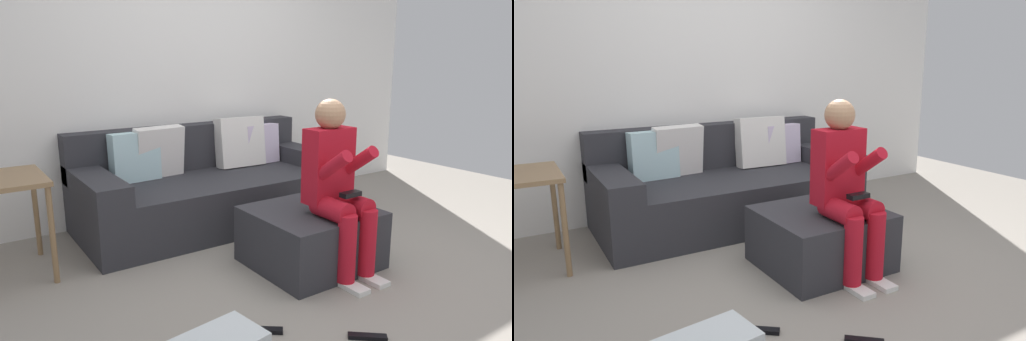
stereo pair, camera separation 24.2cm
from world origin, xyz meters
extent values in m
plane|color=gray|center=(0.00, 0.00, 0.00)|extent=(7.04, 7.04, 0.00)
cube|color=white|center=(0.00, 1.95, 1.36)|extent=(5.42, 0.10, 2.72)
cube|color=#2D2D33|center=(-0.09, 1.41, 0.21)|extent=(2.20, 0.98, 0.41)
cube|color=#2D2D33|center=(-0.09, 1.81, 0.61)|extent=(2.20, 0.19, 0.40)
cube|color=#2D2D33|center=(-1.07, 1.41, 0.49)|extent=(0.25, 0.98, 0.15)
cube|color=#2D2D33|center=(0.88, 1.41, 0.49)|extent=(0.25, 0.98, 0.15)
cube|color=silver|center=(-0.67, 1.64, 0.61)|extent=(0.40, 0.17, 0.40)
cube|color=white|center=(-0.46, 1.65, 0.62)|extent=(0.43, 0.20, 0.43)
cube|color=silver|center=(0.55, 1.63, 0.59)|extent=(0.37, 0.19, 0.37)
cube|color=white|center=(0.33, 1.63, 0.64)|extent=(0.46, 0.22, 0.46)
cube|color=#2D2D33|center=(0.05, 0.30, 0.20)|extent=(0.79, 0.72, 0.39)
cube|color=red|center=(0.11, 0.21, 0.70)|extent=(0.32, 0.16, 0.49)
sphere|color=tan|center=(0.11, 0.21, 1.04)|extent=(0.20, 0.20, 0.20)
cylinder|color=red|center=(0.02, 0.07, 0.46)|extent=(0.14, 0.28, 0.14)
cylinder|color=red|center=(0.02, -0.07, 0.24)|extent=(0.12, 0.12, 0.43)
cube|color=white|center=(0.02, -0.13, 0.01)|extent=(0.10, 0.22, 0.03)
cylinder|color=red|center=(-0.01, 0.08, 0.72)|extent=(0.08, 0.35, 0.28)
cylinder|color=red|center=(0.20, 0.07, 0.46)|extent=(0.14, 0.28, 0.14)
cylinder|color=red|center=(0.20, -0.07, 0.24)|extent=(0.12, 0.12, 0.43)
cube|color=white|center=(0.20, -0.13, 0.01)|extent=(0.10, 0.22, 0.03)
cylinder|color=red|center=(0.22, 0.08, 0.73)|extent=(0.08, 0.34, 0.27)
cube|color=black|center=(0.11, 0.00, 0.56)|extent=(0.14, 0.06, 0.03)
cube|color=olive|center=(-1.66, 1.25, 0.64)|extent=(0.46, 0.59, 0.03)
cylinder|color=olive|center=(-1.46, 0.98, 0.31)|extent=(0.04, 0.04, 0.63)
cylinder|color=olive|center=(-1.46, 1.52, 0.31)|extent=(0.04, 0.04, 0.63)
cube|color=black|center=(-0.31, -0.56, 0.01)|extent=(0.18, 0.16, 0.02)
cube|color=black|center=(-0.69, -0.23, 0.01)|extent=(0.15, 0.13, 0.02)
camera|label=1|loc=(-1.98, -2.00, 1.38)|focal=33.25mm
camera|label=2|loc=(-1.77, -2.13, 1.38)|focal=33.25mm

